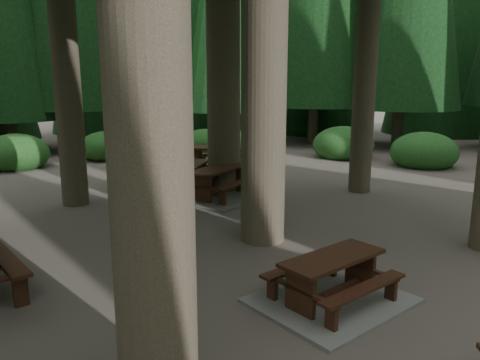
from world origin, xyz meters
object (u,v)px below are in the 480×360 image
picnic_table_c (219,187)px  picnic_table_d (221,156)px  picnic_table_f (188,174)px  picnic_table_a (332,288)px

picnic_table_c → picnic_table_d: bearing=33.2°
picnic_table_c → picnic_table_f: (-0.49, 0.80, 0.26)m
picnic_table_a → picnic_table_c: (1.80, 6.02, 0.06)m
picnic_table_c → picnic_table_f: size_ratio=1.23×
picnic_table_f → picnic_table_d: bearing=-2.1°
picnic_table_a → picnic_table_d: size_ratio=0.88×
picnic_table_c → picnic_table_f: picnic_table_f is taller
picnic_table_c → picnic_table_a: bearing=-131.0°
picnic_table_a → picnic_table_f: (1.30, 6.81, 0.32)m
picnic_table_a → picnic_table_d: 9.68m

